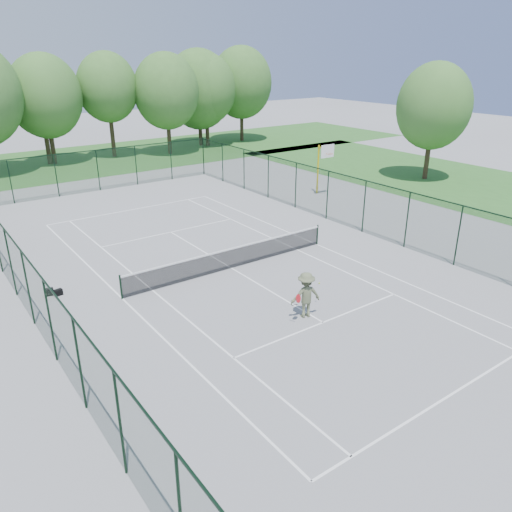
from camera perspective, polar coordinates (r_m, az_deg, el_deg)
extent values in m
plane|color=gray|center=(23.96, -2.80, -1.41)|extent=(140.00, 140.00, 0.00)
cube|color=#346D2A|center=(50.81, -21.97, 9.79)|extent=(80.00, 16.00, 0.01)
cube|color=#346D2A|center=(43.40, 21.77, 7.90)|extent=(14.00, 40.00, 0.01)
cube|color=white|center=(33.97, -13.90, 5.18)|extent=(10.97, 0.08, 0.01)
cube|color=white|center=(16.63, 21.08, -14.76)|extent=(10.97, 0.08, 0.01)
cube|color=white|center=(29.18, -9.71, 2.71)|extent=(8.23, 0.08, 0.01)
cube|color=white|center=(19.46, 7.67, -7.53)|extent=(8.23, 0.08, 0.01)
cube|color=white|center=(27.10, 6.95, 1.34)|extent=(0.08, 23.77, 0.01)
cube|color=white|center=(21.77, -15.01, -4.75)|extent=(0.08, 23.77, 0.01)
cube|color=white|center=(26.24, 4.73, 0.72)|extent=(0.08, 23.77, 0.01)
cube|color=white|center=(22.21, -11.74, -3.87)|extent=(0.08, 23.77, 0.01)
cube|color=white|center=(23.96, -2.80, -1.40)|extent=(0.08, 12.80, 0.01)
cylinder|color=black|center=(21.53, -15.19, -3.46)|extent=(0.08, 0.08, 1.10)
cylinder|color=black|center=(26.92, 7.02, 2.43)|extent=(0.08, 0.08, 1.10)
cube|color=black|center=(23.77, -2.82, -0.30)|extent=(11.00, 0.02, 0.96)
cube|color=white|center=(23.58, -2.85, 0.82)|extent=(11.00, 0.05, 0.07)
cube|color=#1B3D22|center=(39.19, -17.62, 9.30)|extent=(18.00, 0.02, 3.00)
cube|color=#1B3D22|center=(29.02, 12.24, 5.53)|extent=(0.02, 36.00, 3.00)
cube|color=#1B3D22|center=(20.36, -24.62, -3.37)|extent=(0.02, 36.00, 3.00)
cube|color=black|center=(38.91, -17.88, 11.44)|extent=(18.00, 0.05, 0.05)
cube|color=black|center=(28.64, 12.49, 8.40)|extent=(0.05, 36.00, 0.05)
cube|color=black|center=(19.82, -25.30, 0.55)|extent=(0.05, 36.00, 0.05)
cylinder|color=#3F2F1F|center=(50.45, -22.31, 12.10)|extent=(0.40, 0.40, 4.20)
ellipsoid|color=#487C34|center=(50.02, -22.98, 16.47)|extent=(6.40, 6.40, 7.40)
cylinder|color=#3F2F1F|center=(56.66, -5.60, 14.55)|extent=(0.40, 0.40, 4.20)
ellipsoid|color=#487C34|center=(56.27, -5.76, 18.49)|extent=(6.40, 6.40, 7.40)
cylinder|color=gold|center=(36.86, 7.09, 9.79)|extent=(0.12, 0.12, 3.50)
cube|color=gold|center=(36.23, 7.70, 12.12)|extent=(0.08, 0.90, 0.08)
cube|color=white|center=(35.93, 8.19, 11.77)|extent=(1.20, 0.05, 0.90)
torus|color=#D14B1B|center=(35.80, 8.43, 11.48)|extent=(0.48, 0.48, 0.02)
cylinder|color=#3F2F1F|center=(43.24, 19.03, 10.95)|extent=(0.38, 0.38, 4.01)
ellipsoid|color=#487C34|center=(42.75, 19.67, 15.82)|extent=(5.72, 5.72, 6.68)
cube|color=black|center=(23.02, -22.60, -3.82)|extent=(0.42, 0.29, 0.31)
cube|color=black|center=(22.89, -21.67, -3.89)|extent=(0.37, 0.26, 0.27)
imported|color=#5E6646|center=(19.40, 5.71, -4.44)|extent=(1.35, 1.00, 1.86)
sphere|color=#B4DF31|center=(20.29, 7.24, -3.10)|extent=(0.07, 0.07, 0.07)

